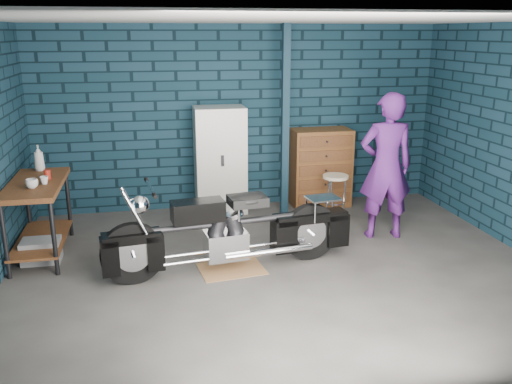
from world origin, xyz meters
TOP-DOWN VIEW (x-y plane):
  - ground at (0.00, 0.00)m, footprint 6.00×6.00m
  - room_walls at (0.00, 0.55)m, footprint 6.02×5.01m
  - support_post at (0.55, 1.95)m, footprint 0.10×0.10m
  - workbench at (-2.68, 0.99)m, footprint 0.60×1.40m
  - drip_mat at (-0.52, 0.13)m, footprint 0.78×0.62m
  - motorcycle at (-0.52, 0.13)m, footprint 2.47×0.95m
  - person at (1.58, 0.78)m, footprint 0.73×0.53m
  - storage_bin at (-2.66, 0.78)m, footprint 0.43×0.31m
  - locker at (-0.35, 2.23)m, footprint 0.73×0.52m
  - tool_chest at (1.19, 2.23)m, footprint 0.89×0.49m
  - shop_stool at (1.18, 1.53)m, footprint 0.38×0.38m
  - cup_a at (-2.66, 0.72)m, footprint 0.16×0.16m
  - cup_b at (-2.56, 0.87)m, footprint 0.12×0.12m
  - mug_red at (-2.56, 1.11)m, footprint 0.10×0.10m
  - bottle at (-2.72, 1.56)m, footprint 0.14×0.14m

SIDE VIEW (x-z plane):
  - ground at x=0.00m, z-range 0.00..0.00m
  - drip_mat at x=-0.52m, z-range 0.00..0.01m
  - storage_bin at x=-2.66m, z-range 0.00..0.27m
  - shop_stool at x=1.18m, z-range 0.00..0.66m
  - workbench at x=-2.68m, z-range 0.00..0.91m
  - motorcycle at x=-0.52m, z-range 0.00..1.06m
  - tool_chest at x=1.19m, z-range 0.00..1.18m
  - locker at x=-0.35m, z-range 0.00..1.56m
  - person at x=1.58m, z-range 0.00..1.88m
  - cup_b at x=-2.56m, z-range 0.91..1.00m
  - cup_a at x=-2.66m, z-range 0.91..1.02m
  - mug_red at x=-2.56m, z-range 0.91..1.02m
  - bottle at x=-2.72m, z-range 0.91..1.23m
  - support_post at x=0.55m, z-range 0.00..2.70m
  - room_walls at x=0.00m, z-range 0.55..3.26m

